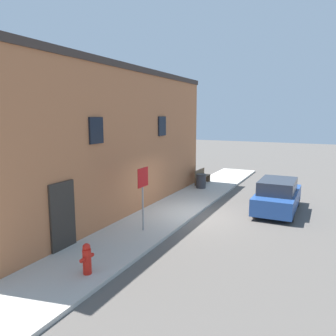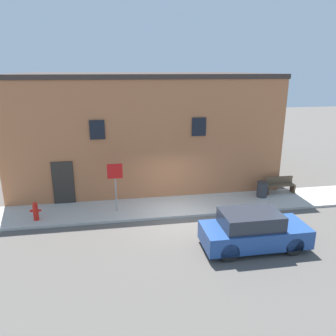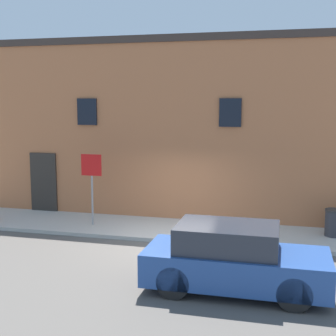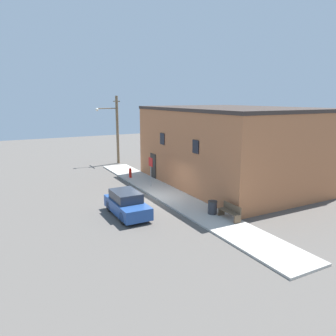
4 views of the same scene
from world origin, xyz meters
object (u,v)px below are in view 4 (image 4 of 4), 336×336
Objects in this scene: bench at (230,212)px; fire_hydrant at (130,173)px; trash_bin at (212,207)px; stop_sign at (151,166)px; parked_car at (127,204)px; utility_pole at (116,128)px.

fire_hydrant is at bearing -173.77° from bench.
fire_hydrant is 10.85m from trash_bin.
stop_sign is at bearing -175.55° from trash_bin.
trash_bin is at bearing -161.58° from bench.
bench is 1.23m from trash_bin.
fire_hydrant is at bearing 157.02° from parked_car.
fire_hydrant is 0.36× the size of stop_sign.
parked_car is (-3.61, -4.85, 0.16)m from bench.
utility_pole is (-7.07, 1.30, 3.29)m from fire_hydrant.
bench is at bearing 6.23° from fire_hydrant.
trash_bin is 0.11× the size of utility_pole.
utility_pole reaches higher than stop_sign.
fire_hydrant is at bearing -10.45° from utility_pole.
utility_pole is at bearing 174.80° from stop_sign.
stop_sign is (3.45, 0.35, 1.18)m from fire_hydrant.
parked_car is (15.43, -4.85, -3.13)m from utility_pole.
trash_bin is (-1.16, -0.39, -0.02)m from bench.
bench is at bearing 53.35° from parked_car.
stop_sign is at bearing 141.63° from parked_car.
stop_sign is 0.59× the size of parked_car.
trash_bin is (10.81, 0.92, -0.01)m from fire_hydrant.
stop_sign reaches higher than trash_bin.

